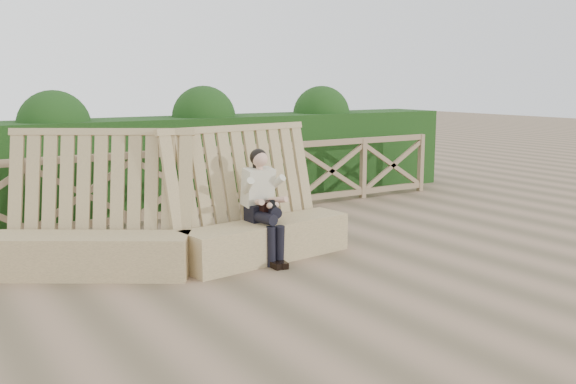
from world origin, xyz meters
TOP-DOWN VIEW (x-y plane):
  - ground at (0.00, 0.00)m, footprint 60.00×60.00m
  - bench at (-0.95, 1.25)m, footprint 4.10×1.84m
  - woman at (-0.03, 0.96)m, footprint 0.36×0.76m
  - guardrail at (0.00, 3.50)m, footprint 10.10×0.09m
  - hedge at (0.00, 4.70)m, footprint 12.00×1.20m

SIDE VIEW (x-z plane):
  - ground at x=0.00m, z-range 0.00..0.00m
  - bench at x=-0.95m, z-range -0.40..1.20m
  - guardrail at x=0.00m, z-range 0.00..1.10m
  - woman at x=-0.03m, z-range 0.06..1.38m
  - hedge at x=0.00m, z-range 0.00..1.50m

